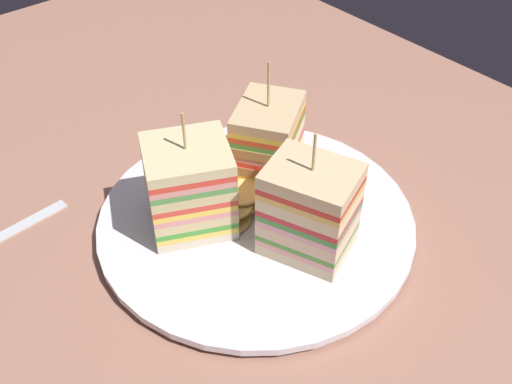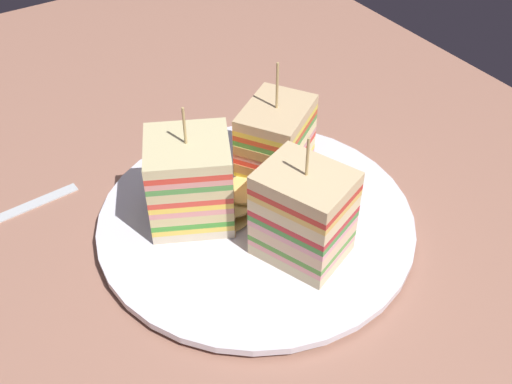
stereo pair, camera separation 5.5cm
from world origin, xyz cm
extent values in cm
cube|color=#A06D5A|center=(0.00, 0.00, -0.90)|extent=(119.04, 80.86, 1.80)
cylinder|color=white|center=(0.00, 0.00, 0.30)|extent=(18.28, 18.28, 0.60)
cylinder|color=white|center=(0.00, 0.00, 0.96)|extent=(29.48, 29.48, 0.73)
cube|color=beige|center=(5.85, 0.92, 1.91)|extent=(8.94, 8.15, 1.17)
cube|color=#B2844C|center=(2.53, -0.39, 1.91)|extent=(2.39, 5.46, 1.17)
cube|color=pink|center=(5.85, 0.92, 2.78)|extent=(8.94, 8.15, 0.57)
cube|color=#559135|center=(5.85, 0.92, 3.35)|extent=(8.94, 8.15, 0.57)
cube|color=beige|center=(5.85, 0.92, 4.23)|extent=(8.94, 8.15, 1.17)
cube|color=#9E7242|center=(2.53, -0.39, 4.23)|extent=(2.39, 5.46, 1.17)
cube|color=pink|center=(5.85, 0.92, 5.10)|extent=(8.94, 8.15, 0.57)
cube|color=#46913B|center=(5.85, 0.92, 5.67)|extent=(8.94, 8.15, 0.57)
cube|color=red|center=(5.85, 0.92, 6.24)|extent=(8.94, 8.15, 0.57)
cube|color=beige|center=(5.85, 0.92, 7.11)|extent=(8.94, 8.15, 1.17)
cube|color=#B2844C|center=(2.53, -0.39, 7.11)|extent=(2.39, 5.46, 1.17)
cube|color=#F1BF56|center=(5.85, 0.92, 7.99)|extent=(8.94, 8.15, 0.57)
cube|color=red|center=(5.85, 0.92, 8.56)|extent=(8.94, 8.15, 0.57)
cube|color=beige|center=(5.85, 0.92, 9.43)|extent=(8.94, 8.15, 1.17)
cylinder|color=tan|center=(5.85, 0.92, 11.79)|extent=(0.24, 0.24, 3.55)
cube|color=beige|center=(-3.68, 4.63, 1.81)|extent=(8.67, 9.16, 0.98)
cube|color=#9E7242|center=(-1.73, 1.65, 1.81)|extent=(4.74, 3.24, 0.98)
cube|color=#489A46|center=(-3.68, 4.63, 2.58)|extent=(8.67, 9.16, 0.55)
cube|color=pink|center=(-3.68, 4.63, 3.13)|extent=(8.67, 9.16, 0.55)
cube|color=yellow|center=(-3.68, 4.63, 3.68)|extent=(8.67, 9.16, 0.55)
cube|color=beige|center=(-3.68, 4.63, 4.45)|extent=(8.67, 9.16, 0.98)
cube|color=#9E7242|center=(-1.73, 1.65, 4.45)|extent=(4.74, 3.24, 0.98)
cube|color=red|center=(-3.68, 4.63, 5.21)|extent=(8.67, 9.16, 0.55)
cube|color=#D78D8D|center=(-3.68, 4.63, 5.77)|extent=(8.67, 9.16, 0.55)
cube|color=beige|center=(-3.68, 4.63, 6.53)|extent=(8.67, 9.16, 0.98)
cube|color=#B2844C|center=(-1.73, 1.65, 6.53)|extent=(4.74, 3.24, 0.98)
cube|color=#4E973E|center=(-3.68, 4.63, 7.30)|extent=(8.67, 9.16, 0.55)
cube|color=#D54C2A|center=(-3.68, 4.63, 7.85)|extent=(8.67, 9.16, 0.55)
cube|color=yellow|center=(-3.68, 4.63, 8.40)|extent=(8.67, 9.16, 0.55)
cube|color=#D5B484|center=(-3.68, 4.63, 9.17)|extent=(8.67, 9.16, 0.98)
cylinder|color=tan|center=(-3.68, 4.63, 11.95)|extent=(0.24, 0.24, 4.60)
cube|color=beige|center=(-3.31, -4.90, 1.80)|extent=(9.37, 9.56, 0.95)
cube|color=#B2844C|center=(-1.74, -1.70, 1.80)|extent=(6.16, 3.22, 0.95)
cube|color=#F6CF4F|center=(-3.31, -4.90, 2.56)|extent=(9.37, 9.56, 0.58)
cube|color=green|center=(-3.31, -4.90, 3.14)|extent=(9.37, 9.56, 0.58)
cube|color=#DAC483|center=(-3.31, -4.90, 3.90)|extent=(9.37, 9.56, 0.95)
cube|color=#9E7242|center=(-1.74, -1.70, 3.90)|extent=(6.16, 3.22, 0.95)
cube|color=pink|center=(-3.31, -4.90, 4.67)|extent=(9.37, 9.56, 0.58)
cube|color=#FED24B|center=(-3.31, -4.90, 5.24)|extent=(9.37, 9.56, 0.58)
cube|color=#E54234|center=(-3.31, -4.90, 5.82)|extent=(9.37, 9.56, 0.58)
cube|color=#D7C388|center=(-3.31, -4.90, 6.58)|extent=(9.37, 9.56, 0.95)
cube|color=#B2844C|center=(-1.74, -1.70, 6.58)|extent=(6.16, 3.22, 0.95)
cube|color=#509946|center=(-3.31, -4.90, 7.35)|extent=(9.37, 9.56, 0.58)
cube|color=#E5938A|center=(-3.31, -4.90, 7.92)|extent=(9.37, 9.56, 0.58)
cube|color=#E43E2E|center=(-3.31, -4.90, 8.50)|extent=(9.37, 9.56, 0.58)
cube|color=beige|center=(-3.31, -4.90, 9.26)|extent=(9.37, 9.56, 0.95)
cylinder|color=tan|center=(-3.31, -4.90, 11.51)|extent=(0.24, 0.24, 3.54)
cylinder|color=#E9CF7C|center=(-1.13, -2.36, 1.62)|extent=(5.60, 5.61, 0.51)
cylinder|color=#EDC672|center=(-1.45, -0.09, 2.20)|extent=(4.29, 4.30, 0.66)
cylinder|color=#DBB75D|center=(-1.65, 0.28, 2.48)|extent=(4.02, 4.04, 0.73)
cylinder|color=#EAD17D|center=(-1.06, -1.63, 2.99)|extent=(4.46, 4.46, 0.69)
cylinder|color=#EACD75|center=(-1.70, -0.11, 3.45)|extent=(5.56, 5.53, 1.09)
cube|color=silver|center=(-14.35, -18.73, 0.12)|extent=(2.01, 12.92, 0.25)
camera|label=1|loc=(31.20, -26.72, 40.55)|focal=42.65mm
camera|label=2|loc=(34.47, -22.34, 40.55)|focal=42.65mm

